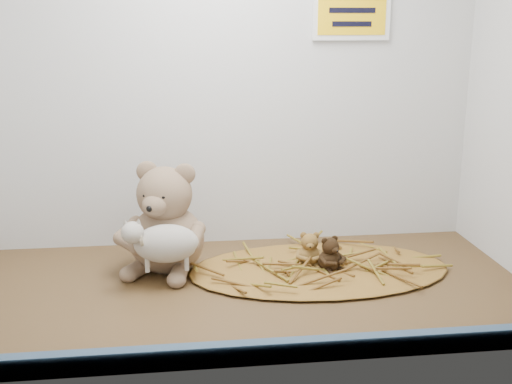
{
  "coord_description": "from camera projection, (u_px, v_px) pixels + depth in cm",
  "views": [
    {
      "loc": [
        -10.55,
        -119.91,
        52.99
      ],
      "look_at": [
        4.67,
        3.8,
        19.37
      ],
      "focal_mm": 45.0,
      "sensor_mm": 36.0,
      "label": 1
    }
  ],
  "objects": [
    {
      "name": "mini_teddy_brown",
      "position": [
        330.0,
        252.0,
        1.37
      ],
      "size": [
        8.24,
        8.4,
        7.51
      ],
      "primitive_type": null,
      "rotation": [
        0.0,
        0.0,
        0.45
      ],
      "color": "black",
      "rests_on": "straw_bed"
    },
    {
      "name": "toy_lamb",
      "position": [
        166.0,
        244.0,
        1.3
      ],
      "size": [
        17.08,
        10.42,
        11.04
      ],
      "primitive_type": null,
      "color": "#B6AEA3",
      "rests_on": "main_teddy"
    },
    {
      "name": "main_teddy",
      "position": [
        166.0,
        217.0,
        1.37
      ],
      "size": [
        25.77,
        26.34,
        23.98
      ],
      "primitive_type": null,
      "rotation": [
        0.0,
        0.0,
        -0.4
      ],
      "color": "#8A6C54",
      "rests_on": "shelf_floor"
    },
    {
      "name": "straw_bed",
      "position": [
        319.0,
        269.0,
        1.39
      ],
      "size": [
        56.92,
        33.05,
        1.1
      ],
      "primitive_type": "ellipsoid",
      "color": "brown",
      "rests_on": "shelf_floor"
    },
    {
      "name": "alcove_shell",
      "position": [
        229.0,
        61.0,
        1.27
      ],
      "size": [
        120.4,
        60.2,
        90.4
      ],
      "color": "#3A2514",
      "rests_on": "ground"
    },
    {
      "name": "wall_sign",
      "position": [
        352.0,
        10.0,
        1.47
      ],
      "size": [
        16.0,
        1.2,
        11.0
      ],
      "primitive_type": "cube",
      "color": "#E4AD0B",
      "rests_on": "back_wall"
    },
    {
      "name": "mini_teddy_tan",
      "position": [
        309.0,
        248.0,
        1.39
      ],
      "size": [
        7.04,
        7.33,
        7.65
      ],
      "primitive_type": null,
      "rotation": [
        0.0,
        0.0,
        -0.14
      ],
      "color": "brown",
      "rests_on": "straw_bed"
    },
    {
      "name": "front_rail",
      "position": [
        252.0,
        352.0,
        1.02
      ],
      "size": [
        119.28,
        2.2,
        3.6
      ],
      "primitive_type": "cube",
      "color": "#334F62",
      "rests_on": "shelf_floor"
    }
  ]
}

